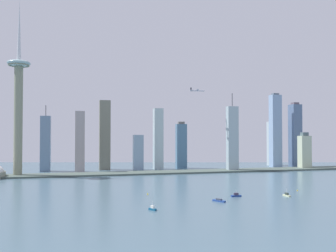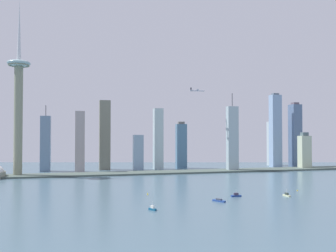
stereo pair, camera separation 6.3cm
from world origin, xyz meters
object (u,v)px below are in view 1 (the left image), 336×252
(skyscraper_4, at_px, (80,142))
(skyscraper_9, at_px, (181,146))
(skyscraper_7, at_px, (158,139))
(skyscraper_11, at_px, (138,152))
(channel_buoy_1, at_px, (148,194))
(skyscraper_1, at_px, (105,135))
(skyscraper_5, at_px, (305,152))
(airplane, at_px, (197,90))
(observation_tower, at_px, (18,95))
(boat_2, at_px, (219,200))
(skyscraper_2, at_px, (273,143))
(skyscraper_3, at_px, (232,139))
(boat_0, at_px, (153,209))
(skyscraper_8, at_px, (46,144))
(skyscraper_0, at_px, (275,131))
(boat_6, at_px, (287,195))
(skyscraper_10, at_px, (295,135))
(boat_1, at_px, (236,195))
(channel_buoy_0, at_px, (297,190))

(skyscraper_4, distance_m, skyscraper_9, 225.44)
(skyscraper_4, bearing_deg, skyscraper_7, 8.34)
(skyscraper_11, height_order, channel_buoy_1, skyscraper_11)
(skyscraper_1, bearing_deg, skyscraper_4, -144.20)
(skyscraper_5, bearing_deg, airplane, 174.51)
(observation_tower, distance_m, boat_2, 434.26)
(skyscraper_2, height_order, skyscraper_3, skyscraper_3)
(skyscraper_2, xyz_separation_m, skyscraper_4, (-463.09, -45.81, 6.50))
(skyscraper_11, bearing_deg, boat_0, -97.93)
(skyscraper_7, relative_size, airplane, 4.23)
(skyscraper_8, bearing_deg, skyscraper_1, 2.26)
(skyscraper_3, bearing_deg, boat_0, -125.30)
(skyscraper_9, height_order, channel_buoy_1, skyscraper_9)
(skyscraper_0, height_order, skyscraper_7, skyscraper_0)
(skyscraper_4, height_order, channel_buoy_1, skyscraper_4)
(skyscraper_1, bearing_deg, boat_6, -65.23)
(skyscraper_3, xyz_separation_m, skyscraper_8, (-374.19, 94.03, -10.11))
(skyscraper_10, relative_size, boat_1, 12.12)
(skyscraper_0, relative_size, channel_buoy_1, 60.43)
(boat_1, bearing_deg, skyscraper_10, 52.14)
(skyscraper_2, bearing_deg, skyscraper_8, -178.66)
(skyscraper_5, height_order, boat_1, skyscraper_5)
(skyscraper_9, relative_size, boat_2, 6.57)
(observation_tower, xyz_separation_m, skyscraper_7, (277.05, 79.09, -79.30))
(skyscraper_3, distance_m, boat_6, 317.11)
(skyscraper_7, relative_size, boat_2, 8.35)
(skyscraper_1, bearing_deg, skyscraper_2, 1.07)
(skyscraper_1, relative_size, boat_2, 9.37)
(boat_0, bearing_deg, boat_6, -108.57)
(skyscraper_0, bearing_deg, skyscraper_7, 175.19)
(skyscraper_1, height_order, skyscraper_2, skyscraper_1)
(skyscraper_0, xyz_separation_m, skyscraper_1, (-390.60, 36.72, -10.08))
(skyscraper_5, relative_size, boat_0, 8.77)
(observation_tower, distance_m, skyscraper_0, 558.72)
(skyscraper_3, bearing_deg, boat_1, -113.87)
(observation_tower, relative_size, skyscraper_0, 1.86)
(skyscraper_5, bearing_deg, channel_buoy_0, -126.76)
(skyscraper_3, relative_size, skyscraper_5, 2.00)
(skyscraper_3, xyz_separation_m, skyscraper_11, (-183.69, 79.22, -29.63))
(boat_1, bearing_deg, boat_2, -138.22)
(skyscraper_0, height_order, skyscraper_5, skyscraper_0)
(airplane, bearing_deg, boat_2, -97.24)
(skyscraper_1, bearing_deg, skyscraper_11, -15.77)
(skyscraper_7, distance_m, skyscraper_8, 236.54)
(observation_tower, height_order, boat_2, observation_tower)
(skyscraper_10, xyz_separation_m, airplane, (-257.33, -34.88, 93.94))
(skyscraper_5, xyz_separation_m, skyscraper_11, (-357.29, 75.46, -0.48))
(observation_tower, xyz_separation_m, skyscraper_0, (552.55, 55.92, -61.10))
(skyscraper_4, distance_m, boat_1, 397.43)
(skyscraper_2, relative_size, skyscraper_8, 0.83)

